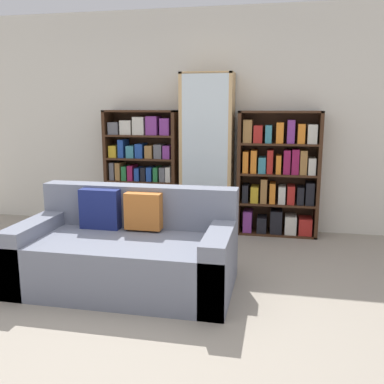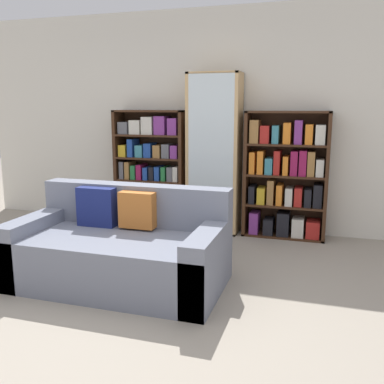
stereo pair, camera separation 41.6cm
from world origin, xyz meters
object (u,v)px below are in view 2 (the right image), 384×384
at_px(couch, 121,250).
at_px(wine_bottle, 224,239).
at_px(bookshelf_left, 151,170).
at_px(display_cabinet, 214,155).
at_px(bookshelf_right, 286,178).

relative_size(couch, wine_bottle, 5.36).
bearing_deg(couch, bookshelf_left, 103.87).
distance_m(bookshelf_left, wine_bottle, 1.48).
height_order(bookshelf_left, display_cabinet, display_cabinet).
xyz_separation_m(bookshelf_left, display_cabinet, (0.84, -0.02, 0.23)).
xyz_separation_m(bookshelf_left, wine_bottle, (1.14, -0.74, -0.59)).
xyz_separation_m(couch, wine_bottle, (0.69, 1.08, -0.15)).
relative_size(couch, bookshelf_left, 1.22).
relative_size(display_cabinet, bookshelf_right, 1.30).
distance_m(couch, display_cabinet, 1.96).
relative_size(bookshelf_left, display_cabinet, 0.77).
bearing_deg(wine_bottle, bookshelf_left, 147.02).
bearing_deg(display_cabinet, couch, -102.17).
bearing_deg(bookshelf_left, bookshelf_right, 0.00).
bearing_deg(bookshelf_left, display_cabinet, -1.06).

